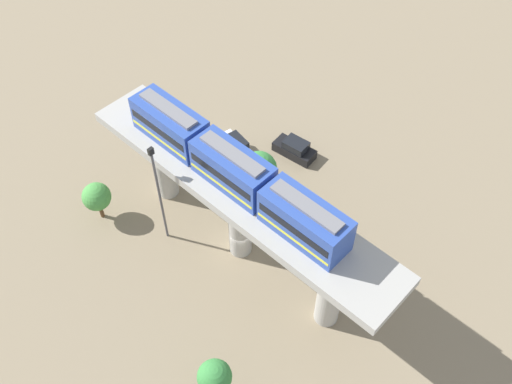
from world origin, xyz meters
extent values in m
plane|color=#84755B|center=(0.00, 0.00, 0.00)|extent=(120.00, 120.00, 0.00)
cylinder|color=#A8A59E|center=(0.00, -9.38, 3.76)|extent=(1.90, 1.90, 7.52)
cylinder|color=#A8A59E|center=(0.00, 0.00, 3.76)|extent=(1.90, 1.90, 7.52)
cylinder|color=#A8A59E|center=(0.00, 9.38, 3.76)|extent=(1.90, 1.90, 7.52)
cube|color=#A8A59E|center=(0.00, 0.00, 7.92)|extent=(5.20, 28.85, 0.80)
cube|color=#2D4CA5|center=(0.00, -7.50, 9.82)|extent=(2.60, 6.60, 3.00)
cube|color=black|center=(0.00, -7.50, 10.07)|extent=(2.64, 6.07, 0.70)
cube|color=yellow|center=(0.00, -7.50, 9.07)|extent=(2.64, 6.34, 0.24)
cube|color=slate|center=(0.00, -7.50, 11.44)|extent=(1.10, 5.61, 0.24)
cube|color=#2D4CA5|center=(0.00, -0.55, 9.82)|extent=(2.60, 6.60, 3.00)
cube|color=black|center=(0.00, -0.55, 10.07)|extent=(2.64, 6.07, 0.70)
cube|color=yellow|center=(0.00, -0.55, 9.07)|extent=(2.64, 6.34, 0.24)
cube|color=slate|center=(0.00, -0.55, 11.44)|extent=(1.10, 5.61, 0.24)
cube|color=#2D4CA5|center=(0.00, 6.40, 9.82)|extent=(2.60, 6.60, 3.00)
cube|color=black|center=(0.00, 6.40, 10.07)|extent=(2.64, 6.07, 0.70)
cube|color=yellow|center=(0.00, 6.40, 9.07)|extent=(2.64, 6.34, 0.24)
cube|color=slate|center=(0.00, 6.40, 11.44)|extent=(1.10, 5.61, 0.24)
cube|color=white|center=(-7.91, -8.50, 0.50)|extent=(2.54, 4.46, 1.00)
cube|color=black|center=(-7.91, -8.35, 1.38)|extent=(2.03, 2.56, 0.76)
cube|color=black|center=(-11.67, -4.04, 0.50)|extent=(2.23, 4.37, 1.00)
cube|color=black|center=(-11.67, -3.89, 1.38)|extent=(1.87, 2.46, 0.76)
cylinder|color=brown|center=(5.99, -11.52, 1.02)|extent=(0.36, 0.36, 2.05)
sphere|color=#479342|center=(5.99, -11.52, 2.74)|extent=(2.53, 2.53, 2.53)
sphere|color=#38843D|center=(10.19, 7.53, 3.04)|extent=(2.44, 2.44, 2.44)
cylinder|color=brown|center=(-5.22, -2.74, 1.55)|extent=(0.36, 0.36, 3.10)
sphere|color=#38843D|center=(-5.22, -2.74, 3.97)|extent=(3.16, 3.16, 3.16)
cylinder|color=#4C4C51|center=(3.40, -5.64, 5.16)|extent=(0.20, 0.20, 10.32)
cube|color=black|center=(3.40, -5.64, 10.62)|extent=(0.44, 0.28, 0.60)
camera|label=1|loc=(19.49, 20.20, 41.22)|focal=40.42mm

